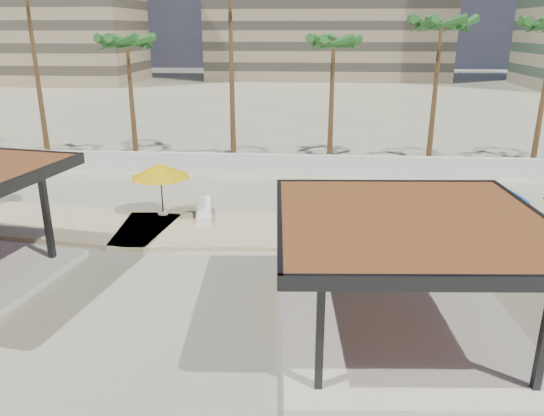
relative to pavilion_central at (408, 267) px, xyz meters
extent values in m
plane|color=tan|center=(-4.45, 0.58, -2.08)|extent=(200.00, 200.00, 0.00)
cube|color=#C6B284|center=(-2.45, 7.58, -2.02)|extent=(16.24, 5.11, 0.24)
cube|color=silver|center=(-4.45, 16.58, -1.48)|extent=(56.00, 0.30, 1.20)
cube|color=beige|center=(0.00, 0.00, -1.98)|extent=(6.97, 6.97, 0.20)
cube|color=black|center=(-2.32, -2.64, -0.39)|extent=(0.19, 0.19, 2.98)
cube|color=black|center=(-2.64, 2.32, -0.39)|extent=(0.19, 0.19, 2.98)
cube|color=black|center=(2.32, 2.64, -0.39)|extent=(0.19, 0.19, 2.98)
cube|color=brown|center=(0.00, 0.00, 1.24)|extent=(7.18, 7.18, 0.28)
cube|color=black|center=(0.22, -3.37, 1.24)|extent=(6.85, 0.57, 0.34)
cube|color=black|center=(-0.22, 3.37, 1.24)|extent=(6.85, 0.57, 0.34)
cube|color=black|center=(-3.37, -0.22, 1.24)|extent=(0.57, 6.85, 0.34)
cube|color=black|center=(-11.78, 3.92, -0.20)|extent=(0.23, 0.23, 3.32)
cube|color=black|center=(-11.25, 1.03, 1.61)|extent=(1.39, 7.54, 0.38)
cylinder|color=beige|center=(-9.09, 8.88, -1.85)|extent=(0.45, 0.45, 0.11)
cylinder|color=#262628|center=(-9.09, 8.88, -0.82)|extent=(0.06, 0.06, 2.16)
cone|color=#D5A005|center=(-9.09, 8.88, 0.11)|extent=(2.81, 2.81, 0.63)
cylinder|color=beige|center=(4.48, 7.01, -1.85)|extent=(0.44, 0.44, 0.10)
cylinder|color=#262628|center=(4.48, 7.01, -0.85)|extent=(0.06, 0.06, 2.10)
cone|color=#0C54B8|center=(4.48, 7.01, 0.05)|extent=(3.25, 3.25, 0.61)
cube|color=white|center=(-7.18, 8.50, -1.78)|extent=(0.96, 1.88, 0.25)
cube|color=white|center=(-7.18, 8.50, -1.62)|extent=(0.96, 1.88, 0.05)
cube|color=white|center=(-7.31, 9.19, -1.41)|extent=(0.70, 0.72, 0.46)
cube|color=white|center=(1.66, 6.81, -1.74)|extent=(0.86, 2.32, 0.32)
cube|color=white|center=(1.66, 6.81, -1.55)|extent=(0.86, 2.32, 0.07)
cube|color=white|center=(1.68, 7.71, -1.27)|extent=(0.78, 0.81, 0.58)
cone|color=brown|center=(-19.45, 19.28, 3.02)|extent=(0.36, 0.36, 10.20)
cone|color=brown|center=(-13.45, 18.68, 1.62)|extent=(0.36, 0.36, 7.41)
ellipsoid|color=#1F521D|center=(-13.45, 18.68, 5.08)|extent=(3.00, 3.00, 1.80)
cone|color=brown|center=(-7.45, 19.48, 3.01)|extent=(0.36, 0.36, 10.19)
cone|color=brown|center=(-1.45, 18.98, 1.63)|extent=(0.36, 0.36, 7.42)
ellipsoid|color=#1F521D|center=(-1.45, 18.98, 5.09)|extent=(3.00, 3.00, 1.80)
cone|color=brown|center=(4.55, 19.18, 2.12)|extent=(0.36, 0.36, 8.41)
ellipsoid|color=#1F521D|center=(4.55, 19.18, 6.07)|extent=(3.00, 3.00, 1.80)
cone|color=brown|center=(10.55, 18.78, 2.08)|extent=(0.36, 0.36, 8.32)
camera|label=1|loc=(-2.62, -12.89, 5.95)|focal=35.00mm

